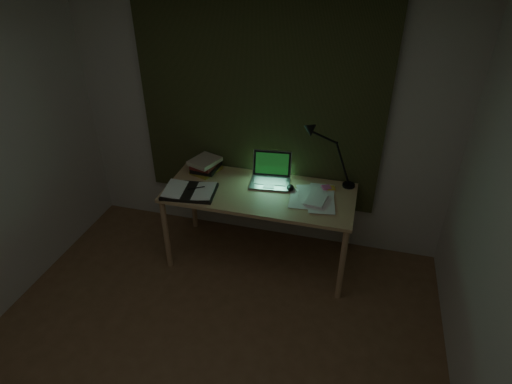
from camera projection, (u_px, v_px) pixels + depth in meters
wall_back at (260, 118)px, 3.86m from camera, size 3.50×0.00×2.50m
curtain at (259, 98)px, 3.72m from camera, size 2.20×0.06×2.00m
desk at (259, 226)px, 3.93m from camera, size 1.65×0.72×0.75m
laptop at (270, 172)px, 3.77m from camera, size 0.39×0.43×0.25m
open_textbook at (190, 191)px, 3.70m from camera, size 0.48×0.37×0.04m
book_stack at (205, 165)px, 4.00m from camera, size 0.26×0.30×0.14m
loose_papers at (310, 198)px, 3.63m from camera, size 0.40×0.42×0.02m
mouse at (290, 188)px, 3.75m from camera, size 0.09×0.11×0.04m
sticky_yellow at (331, 188)px, 3.77m from camera, size 0.08×0.08×0.01m
sticky_pink at (326, 188)px, 3.77m from camera, size 0.10×0.10×0.02m
desk_lamp at (352, 156)px, 3.65m from camera, size 0.43×0.35×0.60m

